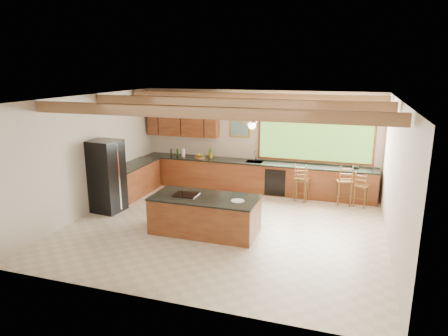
% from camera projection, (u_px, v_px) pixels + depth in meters
% --- Properties ---
extents(ground, '(7.20, 7.20, 0.00)m').
position_uv_depth(ground, '(225.00, 227.00, 9.42)').
color(ground, beige).
rests_on(ground, ground).
extents(room_shell, '(7.27, 6.54, 3.02)m').
position_uv_depth(room_shell, '(226.00, 129.00, 9.53)').
color(room_shell, beige).
rests_on(room_shell, ground).
extents(counter_run, '(7.12, 3.10, 1.26)m').
position_uv_depth(counter_run, '(224.00, 177.00, 11.88)').
color(counter_run, brown).
rests_on(counter_run, ground).
extents(island, '(2.41, 1.14, 0.86)m').
position_uv_depth(island, '(205.00, 214.00, 9.03)').
color(island, brown).
rests_on(island, ground).
extents(refrigerator, '(0.80, 0.78, 1.87)m').
position_uv_depth(refrigerator, '(107.00, 176.00, 10.25)').
color(refrigerator, black).
rests_on(refrigerator, ground).
extents(bar_stool_a, '(0.47, 0.47, 1.08)m').
position_uv_depth(bar_stool_a, '(302.00, 179.00, 11.04)').
color(bar_stool_a, brown).
rests_on(bar_stool_a, ground).
extents(bar_stool_b, '(0.41, 0.41, 0.99)m').
position_uv_depth(bar_stool_b, '(301.00, 181.00, 11.06)').
color(bar_stool_b, brown).
rests_on(bar_stool_b, ground).
extents(bar_stool_c, '(0.51, 0.51, 1.14)m').
position_uv_depth(bar_stool_c, '(344.00, 182.00, 10.69)').
color(bar_stool_c, brown).
rests_on(bar_stool_c, ground).
extents(bar_stool_d, '(0.43, 0.43, 0.97)m').
position_uv_depth(bar_stool_d, '(362.00, 187.00, 10.59)').
color(bar_stool_d, brown).
rests_on(bar_stool_d, ground).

